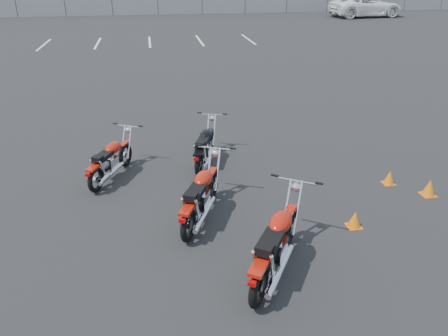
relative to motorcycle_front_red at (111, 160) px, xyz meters
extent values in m
plane|color=black|center=(2.06, -1.86, -0.42)|extent=(120.00, 120.00, 0.00)
torus|color=black|center=(0.27, 0.60, -0.15)|extent=(0.32, 0.53, 0.54)
cylinder|color=silver|center=(0.27, 0.60, -0.15)|extent=(0.14, 0.17, 0.14)
torus|color=black|center=(-0.28, -0.58, -0.15)|extent=(0.32, 0.53, 0.54)
cylinder|color=silver|center=(-0.28, -0.58, -0.15)|extent=(0.14, 0.17, 0.14)
cube|color=black|center=(0.00, 0.01, -0.12)|extent=(0.48, 0.89, 0.05)
cube|color=silver|center=(-0.02, -0.03, -0.07)|extent=(0.37, 0.42, 0.27)
cylinder|color=silver|center=(-0.02, -0.03, 0.10)|extent=(0.26, 0.28, 0.24)
ellipsoid|color=#AF180A|center=(0.06, 0.16, 0.22)|extent=(0.47, 0.59, 0.23)
cube|color=black|center=(-0.12, -0.23, 0.20)|extent=(0.42, 0.55, 0.09)
cube|color=black|center=(-0.21, -0.44, 0.24)|extent=(0.25, 0.23, 0.11)
cube|color=#AF180A|center=(-0.29, -0.60, 0.13)|extent=(0.31, 0.41, 0.04)
cube|color=#AF180A|center=(0.27, 0.60, 0.13)|extent=(0.23, 0.33, 0.04)
cylinder|color=silver|center=(-0.13, -0.50, 0.07)|extent=(0.11, 0.17, 0.35)
cylinder|color=silver|center=(-0.32, -0.41, 0.07)|extent=(0.11, 0.17, 0.35)
cylinder|color=silver|center=(0.01, -0.29, -0.17)|extent=(0.49, 0.93, 0.12)
cylinder|color=silver|center=(-0.11, -0.56, -0.15)|extent=(0.23, 0.33, 0.12)
cylinder|color=silver|center=(0.39, 0.66, 0.13)|extent=(0.19, 0.34, 0.71)
cylinder|color=silver|center=(0.24, 0.73, 0.13)|extent=(0.19, 0.34, 0.71)
sphere|color=silver|center=(0.38, 0.83, 0.37)|extent=(0.19, 0.19, 0.14)
cylinder|color=silver|center=(0.38, 0.84, 0.46)|extent=(0.58, 0.29, 0.03)
cylinder|color=black|center=(0.66, 0.70, 0.49)|extent=(0.11, 0.07, 0.03)
cylinder|color=black|center=(0.09, 0.96, 0.49)|extent=(0.11, 0.07, 0.03)
cylinder|color=black|center=(-0.16, -0.02, -0.29)|extent=(0.14, 0.08, 0.27)
cube|color=#990505|center=(-0.39, -0.81, 0.07)|extent=(0.10, 0.09, 0.05)
torus|color=black|center=(2.31, 1.07, -0.15)|extent=(0.27, 0.55, 0.54)
cylinder|color=silver|center=(2.31, 1.07, -0.15)|extent=(0.13, 0.17, 0.14)
torus|color=black|center=(1.88, -0.17, -0.15)|extent=(0.27, 0.55, 0.54)
cylinder|color=silver|center=(1.88, -0.17, -0.15)|extent=(0.13, 0.17, 0.14)
cube|color=black|center=(2.10, 0.45, -0.12)|extent=(0.40, 0.93, 0.05)
cube|color=silver|center=(2.08, 0.41, -0.06)|extent=(0.35, 0.41, 0.27)
cylinder|color=silver|center=(2.08, 0.41, 0.10)|extent=(0.25, 0.27, 0.24)
ellipsoid|color=black|center=(2.15, 0.60, 0.23)|extent=(0.43, 0.59, 0.23)
cube|color=black|center=(2.01, 0.19, 0.21)|extent=(0.39, 0.55, 0.09)
cube|color=black|center=(1.94, -0.02, 0.25)|extent=(0.24, 0.22, 0.11)
cube|color=black|center=(1.88, -0.19, 0.13)|extent=(0.28, 0.41, 0.05)
cube|color=black|center=(2.31, 1.07, 0.13)|extent=(0.21, 0.33, 0.04)
cylinder|color=silver|center=(2.03, -0.08, 0.07)|extent=(0.10, 0.17, 0.36)
cylinder|color=silver|center=(1.83, -0.01, 0.07)|extent=(0.10, 0.17, 0.36)
cylinder|color=silver|center=(2.15, 0.15, -0.17)|extent=(0.40, 0.97, 0.12)
cylinder|color=silver|center=(2.05, -0.13, -0.15)|extent=(0.21, 0.34, 0.12)
cylinder|color=silver|center=(2.43, 1.15, 0.14)|extent=(0.16, 0.35, 0.71)
cylinder|color=silver|center=(2.27, 1.20, 0.14)|extent=(0.16, 0.35, 0.71)
sphere|color=silver|center=(2.40, 1.31, 0.37)|extent=(0.18, 0.18, 0.14)
cylinder|color=silver|center=(2.40, 1.33, 0.46)|extent=(0.61, 0.23, 0.03)
cylinder|color=black|center=(2.70, 1.21, 0.50)|extent=(0.11, 0.07, 0.03)
cylinder|color=black|center=(2.10, 1.41, 0.50)|extent=(0.11, 0.07, 0.03)
cylinder|color=black|center=(1.95, 0.41, -0.29)|extent=(0.14, 0.07, 0.27)
cube|color=#990505|center=(1.80, -0.41, 0.07)|extent=(0.10, 0.08, 0.05)
torus|color=black|center=(2.01, -1.30, -0.12)|extent=(0.35, 0.59, 0.60)
cylinder|color=silver|center=(2.01, -1.30, -0.12)|extent=(0.16, 0.19, 0.16)
torus|color=black|center=(1.42, -2.63, -0.12)|extent=(0.35, 0.59, 0.60)
cylinder|color=silver|center=(1.42, -2.63, -0.12)|extent=(0.16, 0.19, 0.16)
cube|color=black|center=(1.71, -1.97, -0.08)|extent=(0.52, 1.00, 0.06)
cube|color=silver|center=(1.69, -2.01, -0.02)|extent=(0.41, 0.46, 0.30)
cylinder|color=silver|center=(1.69, -2.01, 0.16)|extent=(0.28, 0.31, 0.26)
ellipsoid|color=#AF180A|center=(1.79, -1.80, 0.30)|extent=(0.52, 0.66, 0.26)
cube|color=black|center=(1.59, -2.24, 0.28)|extent=(0.46, 0.61, 0.10)
cube|color=black|center=(1.49, -2.47, 0.32)|extent=(0.27, 0.25, 0.12)
cube|color=#AF180A|center=(1.41, -2.65, 0.19)|extent=(0.34, 0.46, 0.05)
cube|color=#AF180A|center=(2.01, -1.30, 0.19)|extent=(0.26, 0.36, 0.04)
cylinder|color=silver|center=(1.59, -2.54, 0.13)|extent=(0.12, 0.19, 0.39)
cylinder|color=silver|center=(1.37, -2.44, 0.13)|extent=(0.12, 0.19, 0.39)
cylinder|color=silver|center=(1.74, -2.31, -0.14)|extent=(0.53, 1.04, 0.13)
cylinder|color=silver|center=(1.61, -2.60, -0.12)|extent=(0.25, 0.37, 0.13)
cylinder|color=silver|center=(2.14, -1.23, 0.20)|extent=(0.20, 0.38, 0.79)
cylinder|color=silver|center=(1.98, -1.16, 0.20)|extent=(0.20, 0.38, 0.79)
sphere|color=silver|center=(2.12, -1.05, 0.46)|extent=(0.21, 0.21, 0.16)
cylinder|color=silver|center=(2.13, -1.03, 0.56)|extent=(0.65, 0.31, 0.03)
cylinder|color=black|center=(2.44, -1.19, 0.60)|extent=(0.12, 0.08, 0.04)
cylinder|color=black|center=(1.80, -0.91, 0.60)|extent=(0.12, 0.08, 0.04)
cylinder|color=black|center=(1.55, -2.00, -0.27)|extent=(0.15, 0.09, 0.30)
cube|color=#990505|center=(1.30, -2.89, 0.13)|extent=(0.12, 0.10, 0.06)
torus|color=black|center=(3.04, -3.03, -0.11)|extent=(0.44, 0.60, 0.64)
cylinder|color=silver|center=(3.04, -3.03, -0.11)|extent=(0.18, 0.20, 0.17)
torus|color=black|center=(2.22, -4.33, -0.11)|extent=(0.44, 0.60, 0.64)
cylinder|color=silver|center=(2.22, -4.33, -0.11)|extent=(0.18, 0.20, 0.17)
cube|color=black|center=(2.63, -3.68, -0.06)|extent=(0.69, 1.00, 0.06)
cube|color=silver|center=(2.60, -3.72, 0.00)|extent=(0.47, 0.50, 0.32)
cylinder|color=silver|center=(2.60, -3.72, 0.19)|extent=(0.32, 0.34, 0.28)
ellipsoid|color=#AF180A|center=(2.73, -3.52, 0.34)|extent=(0.60, 0.69, 0.27)
cube|color=black|center=(2.46, -3.95, 0.32)|extent=(0.55, 0.64, 0.11)
cube|color=black|center=(2.32, -4.17, 0.36)|extent=(0.30, 0.29, 0.13)
cube|color=#AF180A|center=(2.21, -4.34, 0.23)|extent=(0.40, 0.48, 0.05)
cube|color=#AF180A|center=(3.04, -3.03, 0.23)|extent=(0.31, 0.38, 0.04)
cylinder|color=silver|center=(2.41, -4.26, 0.16)|extent=(0.15, 0.19, 0.42)
cylinder|color=silver|center=(2.20, -4.12, 0.16)|extent=(0.15, 0.19, 0.42)
cylinder|color=silver|center=(2.60, -4.04, -0.13)|extent=(0.71, 1.04, 0.14)
cylinder|color=silver|center=(2.42, -4.32, -0.11)|extent=(0.31, 0.38, 0.14)
cylinder|color=silver|center=(3.19, -2.98, 0.23)|extent=(0.27, 0.38, 0.84)
cylinder|color=silver|center=(3.03, -2.87, 0.23)|extent=(0.27, 0.38, 0.84)
sphere|color=silver|center=(3.20, -2.78, 0.51)|extent=(0.23, 0.23, 0.17)
cylinder|color=silver|center=(3.22, -2.76, 0.61)|extent=(0.64, 0.43, 0.03)
cylinder|color=black|center=(3.52, -2.98, 0.66)|extent=(0.13, 0.10, 0.04)
cylinder|color=black|center=(2.89, -2.58, 0.66)|extent=(0.13, 0.10, 0.04)
cylinder|color=black|center=(2.45, -3.69, -0.27)|extent=(0.15, 0.11, 0.32)
cube|color=#990505|center=(2.06, -4.58, 0.16)|extent=(0.12, 0.11, 0.06)
cone|color=orange|center=(5.83, -1.26, -0.27)|extent=(0.23, 0.23, 0.29)
cube|color=orange|center=(5.83, -1.26, -0.42)|extent=(0.25, 0.25, 0.01)
cone|color=orange|center=(6.36, -1.86, -0.25)|extent=(0.26, 0.26, 0.33)
cube|color=orange|center=(6.36, -1.86, -0.42)|extent=(0.28, 0.28, 0.01)
cone|color=orange|center=(4.37, -2.71, -0.27)|extent=(0.24, 0.24, 0.30)
cube|color=orange|center=(4.37, -2.71, -0.42)|extent=(0.26, 0.26, 0.01)
cube|color=slate|center=(2.06, 33.14, 0.48)|extent=(80.00, 0.04, 1.80)
cylinder|color=black|center=(-9.94, 33.14, 0.48)|extent=(0.06, 0.06, 1.80)
cylinder|color=black|center=(-5.94, 33.14, 0.48)|extent=(0.06, 0.06, 1.80)
cylinder|color=black|center=(-1.94, 33.14, 0.48)|extent=(0.06, 0.06, 1.80)
cylinder|color=black|center=(2.06, 33.14, 0.48)|extent=(0.06, 0.06, 1.80)
cylinder|color=black|center=(6.06, 33.14, 0.48)|extent=(0.06, 0.06, 1.80)
cylinder|color=black|center=(10.06, 33.14, 0.48)|extent=(0.06, 0.06, 1.80)
cylinder|color=black|center=(14.06, 33.14, 0.48)|extent=(0.06, 0.06, 1.80)
cylinder|color=black|center=(18.06, 33.14, 0.48)|extent=(0.06, 0.06, 1.80)
cylinder|color=black|center=(22.06, 33.14, 0.48)|extent=(0.06, 0.06, 1.80)
cylinder|color=black|center=(26.06, 33.14, 0.48)|extent=(0.06, 0.06, 1.80)
cylinder|color=black|center=(30.06, 33.14, 0.48)|extent=(0.06, 0.06, 1.80)
cube|color=silver|center=(-4.94, 18.14, -0.42)|extent=(0.12, 4.00, 0.01)
cube|color=silver|center=(-1.94, 18.14, -0.42)|extent=(0.12, 4.00, 0.01)
cube|color=silver|center=(1.06, 18.14, -0.42)|extent=(0.12, 4.00, 0.01)
cube|color=silver|center=(4.06, 18.14, -0.42)|extent=(0.12, 4.00, 0.01)
cube|color=silver|center=(7.06, 18.14, -0.42)|extent=(0.12, 4.00, 0.01)
imported|color=white|center=(19.62, 28.31, 0.94)|extent=(3.54, 7.44, 2.74)
camera|label=1|loc=(0.98, -8.84, 3.86)|focal=35.00mm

